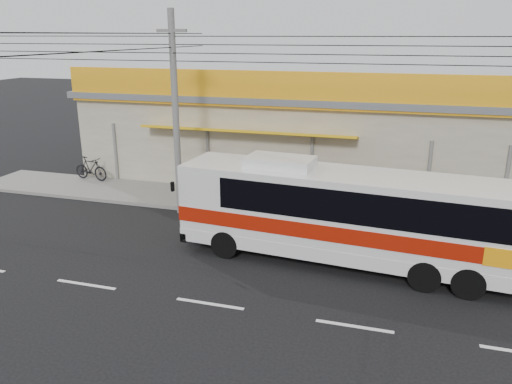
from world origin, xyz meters
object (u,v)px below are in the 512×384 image
motorbike_red (203,189)px  utility_pole (172,47)px  coach_bus (352,212)px  motorbike_dark (91,168)px

motorbike_red → utility_pole: 6.28m
coach_bus → motorbike_dark: (-13.62, 5.78, -1.07)m
motorbike_dark → utility_pole: utility_pole is taller
motorbike_red → utility_pole: utility_pole is taller
motorbike_red → utility_pole: size_ratio=0.05×
motorbike_red → motorbike_dark: bearing=75.4°
motorbike_red → utility_pole: bearing=159.3°
utility_pole → motorbike_red: bearing=72.3°
coach_bus → motorbike_red: size_ratio=6.01×
motorbike_red → motorbike_dark: (-6.64, 1.36, 0.11)m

